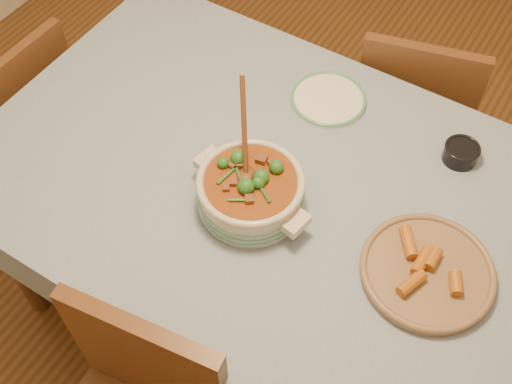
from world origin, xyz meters
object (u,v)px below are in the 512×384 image
dining_table (277,204)px  chair_left (24,115)px  condiment_bowl (461,152)px  white_plate (328,99)px  chair_far (411,108)px  stew_casserole (250,190)px  fried_plate (428,270)px

dining_table → chair_left: bearing=-179.1°
dining_table → condiment_bowl: 0.52m
white_plate → chair_far: chair_far is taller
stew_casserole → condiment_bowl: size_ratio=2.80×
condiment_bowl → dining_table: bearing=-138.1°
dining_table → stew_casserole: size_ratio=4.80×
dining_table → stew_casserole: stew_casserole is taller
chair_left → dining_table: bearing=91.5°
condiment_bowl → stew_casserole: bearing=-132.9°
chair_left → stew_casserole: bearing=86.0°
fried_plate → chair_far: (-0.32, 0.77, -0.31)m
stew_casserole → chair_far: bearing=79.4°
condiment_bowl → fried_plate: fried_plate is taller
fried_plate → stew_casserole: bearing=-173.8°
chair_left → fried_plate: bearing=89.5°
white_plate → condiment_bowl: condiment_bowl is taller
condiment_bowl → chair_far: bearing=123.1°
condiment_bowl → chair_left: size_ratio=0.16×
dining_table → chair_left: (-1.03, -0.02, -0.21)m
white_plate → fried_plate: bearing=-39.0°
chair_far → chair_left: 1.38m
condiment_bowl → chair_left: (-1.41, -0.36, -0.33)m
chair_left → white_plate: bearing=110.1°
white_plate → chair_left: 1.11m
white_plate → chair_far: (0.16, 0.38, -0.29)m
white_plate → chair_left: (-1.00, -0.36, -0.32)m
fried_plate → white_plate: bearing=141.0°
dining_table → condiment_bowl: bearing=41.9°
white_plate → chair_left: size_ratio=0.36×
chair_left → chair_far: bearing=123.2°
condiment_bowl → white_plate: bearing=180.0°
chair_far → stew_casserole: bearing=64.8°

